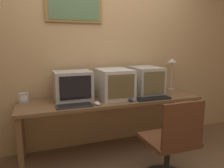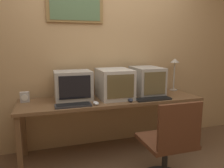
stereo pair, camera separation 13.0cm
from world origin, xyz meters
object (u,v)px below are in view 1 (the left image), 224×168
at_px(mouse_far_corner, 131,100).
at_px(desk_clock, 24,98).
at_px(monitor_center, 114,84).
at_px(keyboard_main, 74,106).
at_px(monitor_right, 146,81).
at_px(keyboard_side, 153,98).
at_px(office_chair, 171,148).
at_px(desk_lamp, 172,66).
at_px(mouse_near_keyboard, 97,103).
at_px(monitor_left, 73,86).

xyz_separation_m(mouse_far_corner, desk_clock, (-1.19, 0.36, 0.04)).
relative_size(monitor_center, keyboard_main, 1.23).
height_order(monitor_right, keyboard_main, monitor_right).
bearing_deg(monitor_right, monitor_center, -176.51).
bearing_deg(keyboard_side, monitor_center, 149.55).
relative_size(monitor_center, mouse_far_corner, 4.59).
bearing_deg(keyboard_main, office_chair, -36.07).
bearing_deg(desk_clock, keyboard_side, -13.41).
distance_m(monitor_right, mouse_far_corner, 0.48).
xyz_separation_m(desk_lamp, office_chair, (-0.70, -1.03, -0.70)).
xyz_separation_m(monitor_right, mouse_near_keyboard, (-0.77, -0.28, -0.17)).
height_order(monitor_left, office_chair, monitor_left).
xyz_separation_m(monitor_center, monitor_right, (0.47, 0.03, 0.00)).
bearing_deg(keyboard_main, monitor_left, 81.83).
height_order(monitor_center, keyboard_main, monitor_center).
xyz_separation_m(keyboard_side, mouse_far_corner, (-0.31, 0.00, 0.01)).
relative_size(monitor_right, desk_lamp, 0.97).
relative_size(keyboard_side, desk_lamp, 0.95).
distance_m(monitor_right, desk_clock, 1.55).
relative_size(monitor_right, keyboard_main, 1.16).
bearing_deg(monitor_right, mouse_far_corner, -141.73).
distance_m(mouse_far_corner, desk_clock, 1.25).
relative_size(monitor_right, keyboard_side, 1.03).
bearing_deg(keyboard_main, desk_lamp, 15.08).
bearing_deg(office_chair, keyboard_side, 77.15).
bearing_deg(desk_clock, mouse_near_keyboard, -24.75).
bearing_deg(office_chair, monitor_right, 78.37).
height_order(keyboard_main, desk_clock, desk_clock).
relative_size(keyboard_side, mouse_near_keyboard, 3.73).
bearing_deg(mouse_near_keyboard, monitor_center, 39.75).
height_order(monitor_right, mouse_far_corner, monitor_right).
relative_size(keyboard_side, office_chair, 0.50).
height_order(desk_clock, desk_lamp, desk_lamp).
xyz_separation_m(monitor_center, office_chair, (0.29, -0.85, -0.53)).
bearing_deg(mouse_far_corner, office_chair, -74.57).
bearing_deg(mouse_near_keyboard, keyboard_main, 177.96).
bearing_deg(monitor_right, desk_clock, 177.04).
relative_size(monitor_left, monitor_right, 0.97).
relative_size(keyboard_main, desk_clock, 3.26).
bearing_deg(keyboard_side, mouse_far_corner, 179.57).
distance_m(monitor_right, keyboard_main, 1.07).
distance_m(monitor_left, mouse_near_keyboard, 0.41).
relative_size(mouse_near_keyboard, desk_clock, 0.98).
bearing_deg(desk_lamp, monitor_left, -175.85).
xyz_separation_m(monitor_right, desk_clock, (-1.54, 0.08, -0.13)).
height_order(monitor_right, keyboard_side, monitor_right).
xyz_separation_m(monitor_left, monitor_right, (0.98, -0.04, 0.01)).
xyz_separation_m(monitor_center, mouse_near_keyboard, (-0.30, -0.25, -0.17)).
relative_size(monitor_center, keyboard_side, 1.09).
bearing_deg(desk_clock, monitor_center, -5.75).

